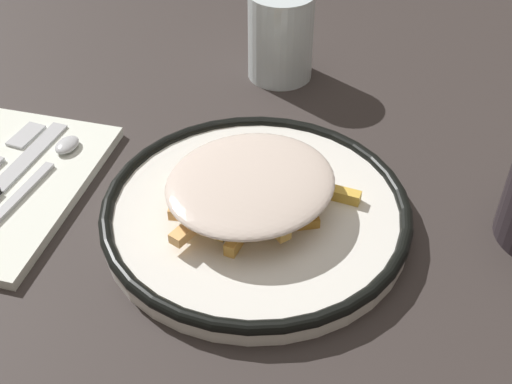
% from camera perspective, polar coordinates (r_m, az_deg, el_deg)
% --- Properties ---
extents(ground_plane, '(2.60, 2.60, 0.00)m').
position_cam_1_polar(ground_plane, '(0.65, 0.00, -2.55)').
color(ground_plane, '#342D2A').
extents(plate, '(0.30, 0.30, 0.02)m').
position_cam_1_polar(plate, '(0.64, 0.00, -1.71)').
color(plate, white).
rests_on(plate, ground_plane).
extents(fries_heap, '(0.22, 0.22, 0.04)m').
position_cam_1_polar(fries_heap, '(0.62, -0.50, 0.22)').
color(fries_heap, '#EBB648').
rests_on(fries_heap, plate).
extents(napkin, '(0.16, 0.24, 0.01)m').
position_cam_1_polar(napkin, '(0.73, -20.44, 0.43)').
color(napkin, white).
rests_on(napkin, ground_plane).
extents(spoon, '(0.04, 0.15, 0.01)m').
position_cam_1_polar(spoon, '(0.73, -17.14, 2.32)').
color(spoon, silver).
rests_on(spoon, napkin).
extents(water_glass, '(0.08, 0.08, 0.11)m').
position_cam_1_polar(water_glass, '(0.85, 2.12, 13.17)').
color(water_glass, silver).
rests_on(water_glass, ground_plane).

